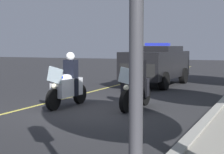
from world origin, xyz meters
name	(u,v)px	position (x,y,z in m)	size (l,w,h in m)	color
ground_plane	(97,110)	(0.00, 0.00, 0.00)	(80.00, 80.00, 0.00)	#28282B
curb_strip	(211,116)	(0.00, 3.37, 0.07)	(48.00, 0.24, 0.15)	#9E9B93
lane_stripe_center	(38,105)	(0.00, -2.11, 0.00)	(48.00, 0.12, 0.01)	#E0D14C
police_motorcycle_lead_left	(67,85)	(-0.12, -1.08, 0.70)	(2.14, 0.60, 1.72)	black
police_motorcycle_lead_right	(136,86)	(-0.65, 1.01, 0.70)	(2.14, 0.60, 1.72)	black
police_suv	(157,63)	(-7.27, -0.33, 1.07)	(4.99, 2.27, 2.05)	black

